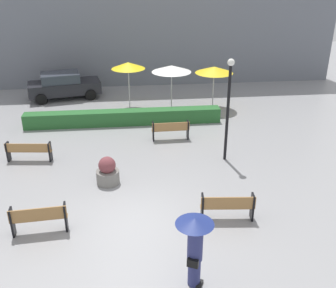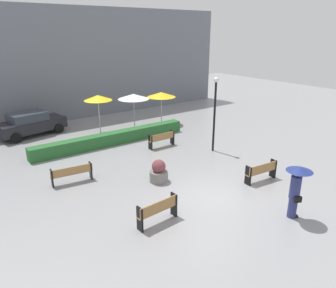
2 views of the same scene
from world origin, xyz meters
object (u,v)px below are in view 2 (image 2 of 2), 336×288
Objects in this scene: patio_umbrella_yellow at (98,98)px; pedestrian_with_umbrella at (296,186)px; bench_far_left at (72,173)px; lamp_post at (215,107)px; parked_car at (31,123)px; bench_near_left at (158,210)px; bench_back_row at (162,139)px; planter_pot at (159,172)px; patio_umbrella_white at (134,97)px; patio_umbrella_yellow_far at (161,95)px; bench_near_right at (262,171)px.

pedestrian_with_umbrella is at bearing -84.59° from patio_umbrella_yellow.
bench_far_left is 8.35m from lamp_post.
bench_near_left is at bearing -85.82° from parked_car.
bench_back_row reaches higher than bench_far_left.
pedestrian_with_umbrella reaches higher than bench_far_left.
patio_umbrella_white reaches higher than planter_pot.
bench_far_left is at bearing -139.30° from patio_umbrella_white.
patio_umbrella_white is 1.06× the size of patio_umbrella_yellow_far.
planter_pot is at bearing 113.05° from pedestrian_with_umbrella.
pedestrian_with_umbrella is (5.57, -7.57, 0.82)m from bench_far_left.
patio_umbrella_yellow is 1.03× the size of patio_umbrella_white.
patio_umbrella_yellow reaches higher than patio_umbrella_yellow_far.
bench_far_left is 8.84m from patio_umbrella_white.
bench_back_row is 0.92× the size of bench_far_left.
patio_umbrella_yellow_far is at bearing 54.43° from planter_pot.
pedestrian_with_umbrella is 13.96m from patio_umbrella_yellow.
lamp_post is (6.73, 4.26, 2.00)m from bench_near_left.
pedestrian_with_umbrella is 0.80× the size of patio_umbrella_yellow.
bench_near_right is 6.54m from bench_back_row.
lamp_post reaches higher than bench_near_right.
lamp_post is (2.49, 6.86, 1.25)m from pedestrian_with_umbrella.
lamp_post reaches higher than bench_far_left.
lamp_post is 1.78× the size of patio_umbrella_yellow_far.
bench_far_left is at bearing 126.33° from pedestrian_with_umbrella.
planter_pot reaches higher than bench_back_row.
patio_umbrella_white is (6.56, 5.64, 1.83)m from bench_far_left.
patio_umbrella_yellow_far is 9.10m from parked_car.
bench_far_left is (-7.09, 4.92, -0.03)m from bench_near_right.
bench_back_row is 1.63× the size of planter_pot.
planter_pot is 8.74m from patio_umbrella_yellow.
patio_umbrella_yellow is at bearing -29.14° from parked_car.
pedestrian_with_umbrella is 1.94× the size of planter_pot.
lamp_post is at bearing 70.04° from pedestrian_with_umbrella.
patio_umbrella_yellow is (-1.31, 13.86, 1.09)m from pedestrian_with_umbrella.
bench_near_left reaches higher than bench_back_row.
bench_back_row is (4.71, 6.51, -0.03)m from bench_near_left.
bench_near_right is 0.92× the size of bench_far_left.
lamp_post reaches higher than parked_car.
patio_umbrella_white reaches higher than bench_far_left.
planter_pot is 5.43m from lamp_post.
bench_near_right reaches higher than bench_far_left.
bench_far_left is at bearing 174.97° from lamp_post.
planter_pot is 9.86m from patio_umbrella_yellow_far.
pedestrian_with_umbrella reaches higher than planter_pot.
pedestrian_with_umbrella is (-0.47, -9.11, 0.79)m from bench_back_row.
patio_umbrella_white is 2.37m from patio_umbrella_yellow_far.
patio_umbrella_yellow_far reaches higher than bench_back_row.
bench_near_right is at bearing -87.09° from patio_umbrella_white.
patio_umbrella_white is (3.29, 7.81, 1.87)m from planter_pot.
parked_car is (-6.74, 13.38, 0.30)m from bench_near_right.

